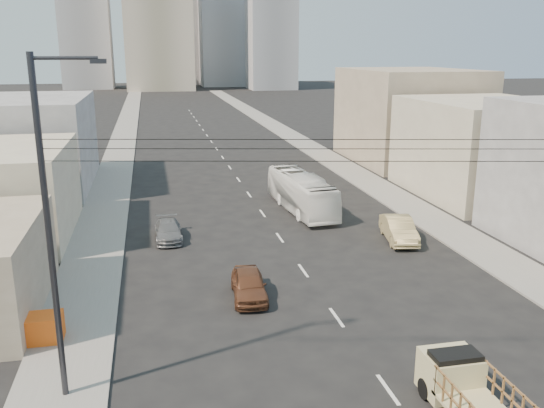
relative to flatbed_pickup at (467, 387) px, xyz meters
name	(u,v)px	position (x,y,z in m)	size (l,w,h in m)	color
sidewalk_left	(124,135)	(-13.67, 69.98, -1.03)	(3.50, 180.00, 0.12)	gray
sidewalk_right	(283,131)	(9.83, 69.98, -1.03)	(3.50, 180.00, 0.12)	gray
lane_dashes	(219,153)	(-1.92, 52.98, -1.09)	(0.15, 104.00, 0.01)	silver
flatbed_pickup	(467,387)	(0.00, 0.00, 0.00)	(1.95, 4.41, 1.90)	#C7BB85
city_bus	(301,192)	(1.16, 26.16, 0.35)	(2.42, 10.35, 2.88)	white
sedan_brown	(249,285)	(-5.54, 11.01, -0.39)	(1.65, 4.11, 1.40)	brown
sedan_tan	(399,229)	(5.50, 17.78, -0.31)	(1.65, 4.75, 1.56)	tan
sedan_grey	(168,231)	(-9.14, 21.15, -0.49)	(1.69, 4.16, 1.21)	slate
streetlamp_left	(51,225)	(-13.32, 3.98, 5.34)	(2.36, 0.25, 12.00)	#2D2D33
overhead_wires	(409,150)	(-1.92, 1.48, 7.87)	(23.01, 5.02, 0.72)	black
crate_stack	(41,328)	(-14.92, 8.29, -0.40)	(1.80, 1.20, 1.14)	#E85A15
bldg_right_mid	(484,148)	(17.58, 27.98, 2.91)	(11.00, 14.00, 8.00)	#B4A891
bldg_right_far	(409,116)	(18.08, 43.98, 3.91)	(12.00, 16.00, 10.00)	gray
bldg_left_far	(19,143)	(-21.42, 38.98, 2.91)	(12.00, 16.00, 8.00)	gray
midrise_ne	(224,25)	(16.08, 184.98, 18.91)	(16.00, 16.00, 40.00)	gray
midrise_nw	(86,33)	(-27.92, 179.98, 15.91)	(15.00, 15.00, 34.00)	gray
midrise_back	(185,20)	(4.08, 199.98, 20.91)	(18.00, 18.00, 44.00)	gray
midrise_east	(271,43)	(28.08, 164.98, 12.91)	(14.00, 14.00, 28.00)	gray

